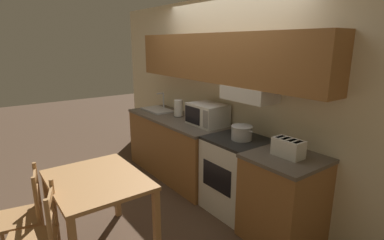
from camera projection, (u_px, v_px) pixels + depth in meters
ground_plane at (223, 184)px, 4.28m from camera, size 16.00×16.00×0.00m
wall_back at (223, 79)px, 3.86m from camera, size 5.58×0.38×2.55m
lower_counter_main at (177, 146)px, 4.51m from camera, size 1.84×0.68×0.90m
lower_counter_right_stub at (283, 199)px, 3.00m from camera, size 0.69×0.68×0.90m
stove_range at (236, 175)px, 3.54m from camera, size 0.66×0.63×0.90m
cooking_pot at (242, 132)px, 3.37m from camera, size 0.32×0.25×0.16m
microwave at (207, 114)px, 3.96m from camera, size 0.51×0.38×0.28m
toaster at (288, 148)px, 2.86m from camera, size 0.30×0.16×0.17m
sink_basin at (157, 109)px, 4.83m from camera, size 0.55×0.33×0.28m
paper_towel_roll at (178, 108)px, 4.43m from camera, size 0.15×0.15×0.25m
dining_table at (97, 189)px, 2.79m from camera, size 1.00×0.80×0.75m
chair_left_of_table at (23, 218)px, 2.69m from camera, size 0.44×0.44×0.88m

